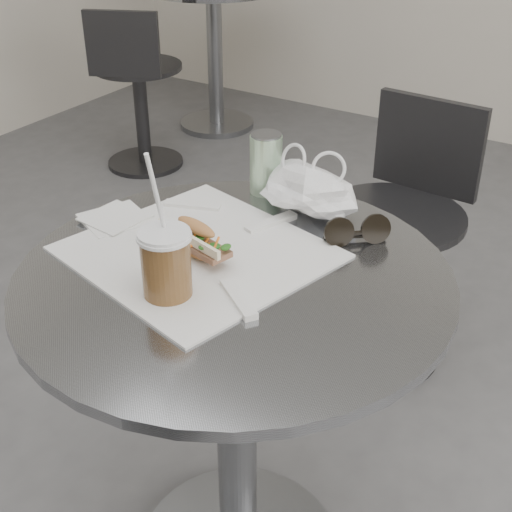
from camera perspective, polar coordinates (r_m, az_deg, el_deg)
The scene contains 11 objects.
cafe_table at distance 1.39m, azimuth -1.60°, elevation -11.00°, with size 0.76×0.76×0.74m.
bg_table at distance 3.87m, azimuth -3.33°, elevation 16.80°, with size 0.70×0.70×0.74m.
chair_far at distance 2.11m, azimuth 11.09°, elevation 0.34°, with size 0.40×0.41×0.76m.
bg_chair at distance 3.40m, azimuth -9.45°, elevation 12.33°, with size 0.43×0.45×0.77m.
sandwich_paper at distance 1.29m, azimuth -4.68°, elevation 0.33°, with size 0.41×0.39×0.00m, color white.
banh_mi at distance 1.26m, azimuth -4.88°, elevation 1.33°, with size 0.20×0.12×0.07m.
iced_coffee at distance 1.14m, azimuth -7.21°, elevation -0.57°, with size 0.09×0.09×0.25m.
sunglasses at distance 1.32m, azimuth 8.07°, elevation 1.88°, with size 0.11×0.10×0.06m.
plastic_bag at distance 1.41m, azimuth 3.99°, elevation 5.21°, with size 0.19×0.15×0.10m, color white, non-canonical shape.
napkin_stack at distance 1.42m, azimuth -11.21°, elevation 2.94°, with size 0.16×0.16×0.01m.
drink_can at distance 1.49m, azimuth 0.80°, elevation 7.42°, with size 0.07×0.07×0.13m.
Camera 1 is at (0.59, -0.66, 1.39)m, focal length 50.00 mm.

